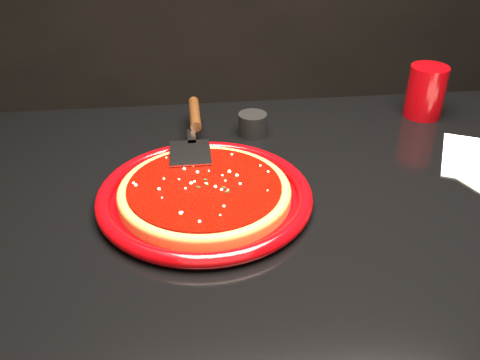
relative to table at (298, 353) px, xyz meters
name	(u,v)px	position (x,y,z in m)	size (l,w,h in m)	color
table	(298,353)	(0.00, 0.00, 0.00)	(1.20, 0.80, 0.75)	black
plate	(205,196)	(-0.17, 0.00, 0.39)	(0.34, 0.34, 0.03)	#710204
pizza_crust	(205,194)	(-0.17, 0.00, 0.39)	(0.27, 0.27, 0.01)	brown
pizza_crust_rim	(204,190)	(-0.17, 0.00, 0.40)	(0.27, 0.27, 0.02)	brown
pizza_sauce	(204,188)	(-0.17, 0.00, 0.40)	(0.24, 0.24, 0.01)	#6C0400
parmesan_dusting	(204,184)	(-0.17, 0.00, 0.41)	(0.24, 0.24, 0.01)	#FFF5C6
basil_flecks	(204,184)	(-0.17, 0.00, 0.41)	(0.22, 0.22, 0.00)	black
pizza_server	(194,130)	(-0.18, 0.18, 0.42)	(0.08, 0.30, 0.02)	silver
cup	(426,92)	(0.31, 0.28, 0.43)	(0.08, 0.08, 0.11)	#800306
ramekin	(253,124)	(-0.06, 0.24, 0.40)	(0.06, 0.06, 0.04)	black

